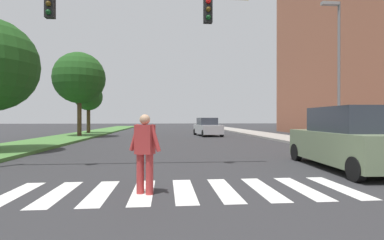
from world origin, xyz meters
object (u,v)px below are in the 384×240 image
at_px(suv_crossing, 348,140).
at_px(sedan_midblock, 207,127).
at_px(pedestrian_performer, 145,150).
at_px(street_lamp_right, 337,61).
at_px(tree_far, 79,78).
at_px(traffic_light_gantry, 49,29).
at_px(tree_distant, 88,97).

relative_size(suv_crossing, sedan_midblock, 1.00).
bearing_deg(pedestrian_performer, street_lamp_right, 40.31).
xyz_separation_m(tree_far, pedestrian_performer, (6.98, -19.22, -4.18)).
bearing_deg(tree_far, pedestrian_performer, -70.03).
bearing_deg(tree_far, traffic_light_gantry, -76.62).
xyz_separation_m(traffic_light_gantry, sedan_midblock, (7.50, 17.42, -3.58)).
distance_m(tree_far, street_lamp_right, 19.84).
xyz_separation_m(traffic_light_gantry, suv_crossing, (9.33, -0.61, -3.43)).
xyz_separation_m(pedestrian_performer, sedan_midblock, (4.36, 20.47, -0.14)).
bearing_deg(tree_distant, street_lamp_right, -44.16).
bearing_deg(street_lamp_right, sedan_midblock, 111.37).
bearing_deg(pedestrian_performer, tree_distant, 107.29).
bearing_deg(street_lamp_right, suv_crossing, -119.54).
xyz_separation_m(tree_distant, pedestrian_performer, (7.54, -24.23, -2.94)).
distance_m(traffic_light_gantry, suv_crossing, 9.97).
relative_size(tree_far, suv_crossing, 1.53).
height_order(street_lamp_right, pedestrian_performer, street_lamp_right).
bearing_deg(traffic_light_gantry, tree_far, 103.38).
bearing_deg(sedan_midblock, street_lamp_right, -68.63).
relative_size(tree_distant, sedan_midblock, 1.10).
distance_m(tree_far, sedan_midblock, 12.21).
bearing_deg(tree_far, tree_distant, 96.35).
height_order(tree_distant, traffic_light_gantry, traffic_light_gantry).
bearing_deg(street_lamp_right, pedestrian_performer, -139.69).
bearing_deg(sedan_midblock, tree_distant, 162.47).
bearing_deg(street_lamp_right, tree_far, 145.12).
relative_size(tree_far, street_lamp_right, 0.96).
distance_m(tree_far, pedestrian_performer, 20.88).
height_order(pedestrian_performer, sedan_midblock, sedan_midblock).
distance_m(street_lamp_right, suv_crossing, 7.26).
xyz_separation_m(tree_far, traffic_light_gantry, (3.85, -16.18, -0.75)).
relative_size(tree_distant, street_lamp_right, 0.69).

